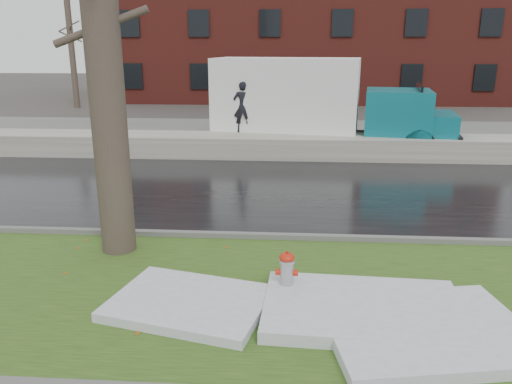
# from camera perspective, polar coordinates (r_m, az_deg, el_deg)

# --- Properties ---
(ground) EXTENTS (120.00, 120.00, 0.00)m
(ground) POSITION_cam_1_polar(r_m,az_deg,el_deg) (9.09, -3.85, -7.75)
(ground) COLOR #47423D
(ground) RESTS_ON ground
(verge) EXTENTS (60.00, 4.50, 0.04)m
(verge) POSITION_cam_1_polar(r_m,az_deg,el_deg) (7.97, -5.07, -11.28)
(verge) COLOR #274517
(verge) RESTS_ON ground
(road) EXTENTS (60.00, 7.00, 0.03)m
(road) POSITION_cam_1_polar(r_m,az_deg,el_deg) (13.29, -1.26, 0.27)
(road) COLOR black
(road) RESTS_ON ground
(parking_lot) EXTENTS (60.00, 9.00, 0.03)m
(parking_lot) POSITION_cam_1_polar(r_m,az_deg,el_deg) (21.56, 0.79, 6.56)
(parking_lot) COLOR slate
(parking_lot) RESTS_ON ground
(curb) EXTENTS (60.00, 0.15, 0.14)m
(curb) POSITION_cam_1_polar(r_m,az_deg,el_deg) (9.98, -3.09, -5.03)
(curb) COLOR slate
(curb) RESTS_ON ground
(snowbank) EXTENTS (60.00, 1.60, 0.75)m
(snowbank) POSITION_cam_1_polar(r_m,az_deg,el_deg) (17.28, -0.01, 5.30)
(snowbank) COLOR #B9B6AA
(snowbank) RESTS_ON ground
(brick_building) EXTENTS (26.00, 12.00, 10.00)m
(brick_building) POSITION_cam_1_polar(r_m,az_deg,el_deg) (38.24, 5.48, 18.31)
(brick_building) COLOR maroon
(brick_building) RESTS_ON ground
(bg_tree_left) EXTENTS (1.40, 1.62, 6.50)m
(bg_tree_left) POSITION_cam_1_polar(r_m,az_deg,el_deg) (32.96, -20.30, 14.81)
(bg_tree_left) COLOR brown
(bg_tree_left) RESTS_ON ground
(bg_tree_center) EXTENTS (1.40, 1.62, 6.50)m
(bg_tree_center) POSITION_cam_1_polar(r_m,az_deg,el_deg) (34.95, -8.18, 15.67)
(bg_tree_center) COLOR brown
(bg_tree_center) RESTS_ON ground
(fire_hydrant) EXTENTS (0.35, 0.30, 0.72)m
(fire_hydrant) POSITION_cam_1_polar(r_m,az_deg,el_deg) (7.67, 3.54, -9.05)
(fire_hydrant) COLOR #A2A5AA
(fire_hydrant) RESTS_ON verge
(tree) EXTENTS (1.60, 1.89, 7.73)m
(tree) POSITION_cam_1_polar(r_m,az_deg,el_deg) (9.05, -17.23, 17.09)
(tree) COLOR brown
(tree) RESTS_ON verge
(box_truck) EXTENTS (9.97, 3.48, 3.29)m
(box_truck) POSITION_cam_1_polar(r_m,az_deg,el_deg) (18.37, 6.75, 10.15)
(box_truck) COLOR black
(box_truck) RESTS_ON ground
(worker) EXTENTS (0.70, 0.52, 1.77)m
(worker) POSITION_cam_1_polar(r_m,az_deg,el_deg) (17.71, -1.55, 9.69)
(worker) COLOR black
(worker) RESTS_ON snowbank
(snow_patch_near) EXTENTS (2.91, 2.42, 0.16)m
(snow_patch_near) POSITION_cam_1_polar(r_m,az_deg,el_deg) (7.16, 18.87, -14.72)
(snow_patch_near) COLOR silver
(snow_patch_near) RESTS_ON verge
(snow_patch_far) EXTENTS (2.52, 2.08, 0.14)m
(snow_patch_far) POSITION_cam_1_polar(r_m,az_deg,el_deg) (7.51, -7.64, -12.44)
(snow_patch_far) COLOR silver
(snow_patch_far) RESTS_ON verge
(snow_patch_side) EXTENTS (2.89, 1.94, 0.18)m
(snow_patch_side) POSITION_cam_1_polar(r_m,az_deg,el_deg) (7.39, 12.16, -13.02)
(snow_patch_side) COLOR silver
(snow_patch_side) RESTS_ON verge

